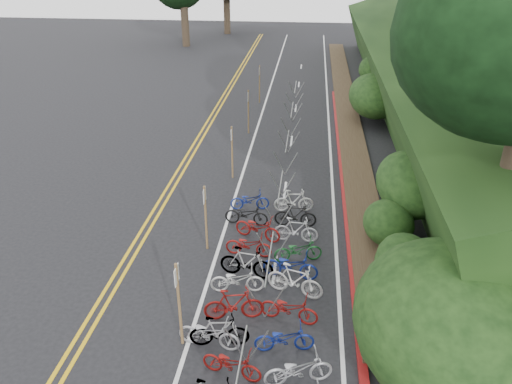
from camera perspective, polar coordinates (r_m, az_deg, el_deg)
The scene contains 9 objects.
ground at distance 14.48m, azimuth -12.08°, elevation -17.08°, with size 120.00×120.00×0.00m, color black.
road_markings at distance 22.45m, azimuth -2.95°, elevation 0.69°, with size 7.47×80.00×0.01m.
red_curb at distance 23.95m, azimuth 9.84°, elevation 2.19°, with size 0.25×28.00×0.10m, color maroon.
embankment at distance 31.04m, azimuth 23.37°, elevation 11.09°, with size 14.30×48.14×9.11m.
bike_racks_rest at distance 24.52m, azimuth 3.57°, elevation 5.19°, with size 1.14×23.00×1.17m.
signpost_near at distance 13.49m, azimuth -8.82°, elevation -12.06°, with size 0.08×0.40×2.64m.
signposts_rest at distance 25.46m, azimuth -1.72°, elevation 7.45°, with size 0.08×18.40×2.50m.
bike_front at distance 14.00m, azimuth -5.39°, elevation -15.78°, with size 1.73×0.60×0.91m, color #9E9EA3.
bike_valet at distance 15.54m, azimuth 1.25°, elevation -10.54°, with size 3.22×12.70×1.10m.
Camera 1 is at (4.00, -9.75, 9.93)m, focal length 35.00 mm.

